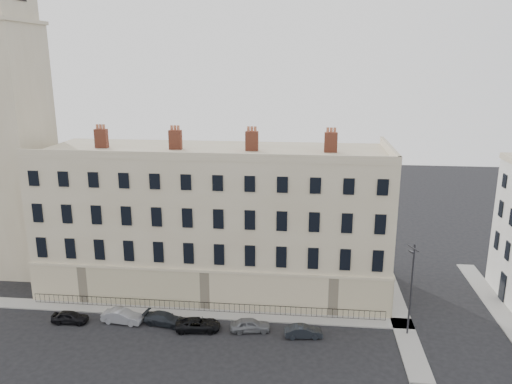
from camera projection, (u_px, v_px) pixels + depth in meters
The scene contains 14 objects.
ground at pixel (259, 346), 43.33m from camera, with size 160.00×160.00×0.00m, color black.
terrace at pixel (215, 219), 53.51m from camera, with size 36.22×12.22×17.00m.
church_tower at pixel (2, 110), 55.05m from camera, with size 8.00×8.13×44.00m.
pavement_terrace at pixel (164, 311), 49.14m from camera, with size 48.00×2.00×0.12m, color gray.
pavement_east_return at pixel (397, 308), 49.66m from camera, with size 2.00×24.00×0.12m, color gray.
pavement_adjacent at pixel (494, 304), 50.56m from camera, with size 2.00×20.00×0.12m, color gray.
railings at pixel (204, 307), 48.99m from camera, with size 35.00×0.04×0.96m.
car_a at pixel (70, 317), 46.97m from camera, with size 1.37×3.40×1.16m, color black.
car_b at pixel (122, 316), 46.99m from camera, with size 1.35×3.86×1.27m, color gray.
car_c at pixel (165, 319), 46.64m from camera, with size 1.62×3.99×1.16m, color black.
car_d at pixel (198, 325), 45.67m from camera, with size 1.90×4.12×1.14m, color black.
car_e at pixel (250, 325), 45.49m from camera, with size 1.47×3.65×1.24m, color slate.
car_f at pixel (303, 331), 44.53m from camera, with size 1.18×3.39×1.12m, color black.
streetlamp at pixel (411, 286), 43.78m from camera, with size 0.84×1.79×8.70m.
Camera 1 is at (3.80, -38.24, 24.07)m, focal length 35.00 mm.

